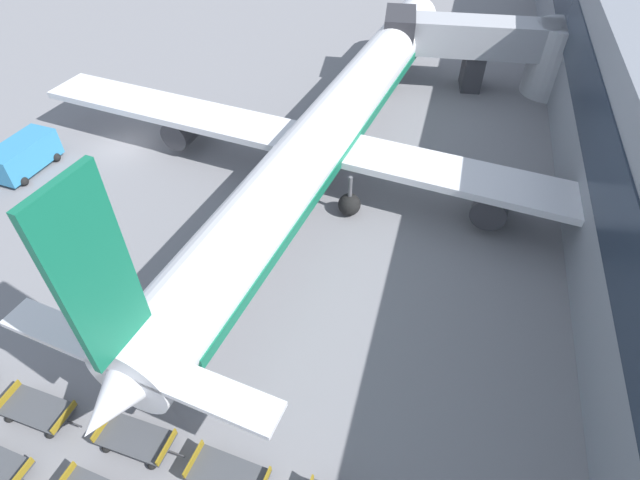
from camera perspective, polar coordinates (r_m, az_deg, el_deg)
The scene contains 7 objects.
ground_plane at distance 39.62m, azimuth -21.39°, elevation 10.04°, with size 500.00×500.00×0.00m, color gray.
jet_bridge at distance 45.86m, azimuth 20.02°, elevation 19.93°, with size 16.48×6.18×5.86m.
airplane at distance 32.24m, azimuth 1.20°, elevation 12.57°, with size 42.05×44.41×12.22m.
service_van at distance 39.18m, azimuth -30.78°, elevation 8.31°, with size 2.86×4.75×2.12m.
baggage_dolly_row_mid_a_col_b at distance 24.85m, azimuth -29.55°, elevation -16.53°, with size 3.72×1.69×0.92m.
baggage_dolly_row_mid_a_col_c at distance 22.56m, azimuth -20.27°, elevation -20.56°, with size 3.71×1.67×0.92m.
baggage_dolly_row_mid_a_col_d at distance 21.06m, azimuth -10.42°, elevation -24.95°, with size 3.73×1.73×0.92m.
Camera 1 is at (22.09, -26.27, 19.80)m, focal length 28.00 mm.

